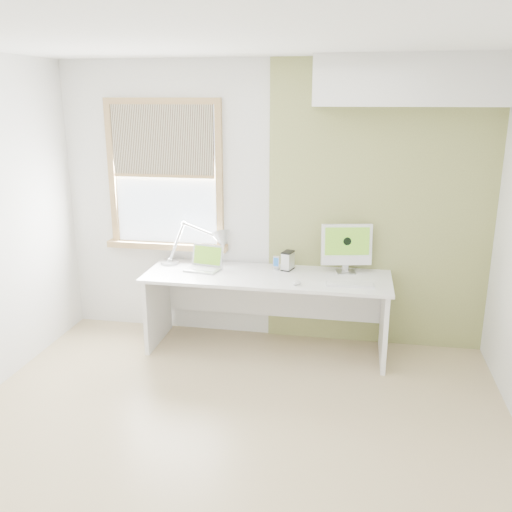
% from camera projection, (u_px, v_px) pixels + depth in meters
% --- Properties ---
extents(room, '(4.04, 3.54, 2.64)m').
position_uv_depth(room, '(226.00, 256.00, 3.46)').
color(room, tan).
rests_on(room, ground).
extents(accent_wall, '(2.00, 0.02, 2.60)m').
position_uv_depth(accent_wall, '(379.00, 209.00, 4.93)').
color(accent_wall, olive).
rests_on(accent_wall, room).
extents(soffit, '(1.60, 0.40, 0.42)m').
position_uv_depth(soffit, '(414.00, 80.00, 4.43)').
color(soffit, white).
rests_on(soffit, room).
extents(window, '(1.20, 0.14, 1.42)m').
position_uv_depth(window, '(165.00, 176.00, 5.19)').
color(window, '#A27E4D').
rests_on(window, room).
extents(desk, '(2.20, 0.70, 0.73)m').
position_uv_depth(desk, '(268.00, 293.00, 5.03)').
color(desk, white).
rests_on(desk, room).
extents(desk_lamp, '(0.75, 0.30, 0.42)m').
position_uv_depth(desk_lamp, '(212.00, 243.00, 5.15)').
color(desk_lamp, '#BBBDC0').
rests_on(desk_lamp, desk).
extents(laptop, '(0.35, 0.30, 0.22)m').
position_uv_depth(laptop, '(205.00, 263.00, 5.08)').
color(laptop, '#BBBDC0').
rests_on(laptop, desk).
extents(phone_dock, '(0.07, 0.07, 0.13)m').
position_uv_depth(phone_dock, '(276.00, 266.00, 5.06)').
color(phone_dock, '#BBBDC0').
rests_on(phone_dock, desk).
extents(external_drive, '(0.12, 0.15, 0.18)m').
position_uv_depth(external_drive, '(288.00, 261.00, 5.05)').
color(external_drive, '#BBBDC0').
rests_on(external_drive, desk).
extents(imac, '(0.46, 0.19, 0.44)m').
position_uv_depth(imac, '(347.00, 246.00, 4.93)').
color(imac, '#BBBDC0').
rests_on(imac, desk).
extents(keyboard, '(0.42, 0.14, 0.02)m').
position_uv_depth(keyboard, '(350.00, 284.00, 4.64)').
color(keyboard, white).
rests_on(keyboard, desk).
extents(mouse, '(0.09, 0.12, 0.03)m').
position_uv_depth(mouse, '(296.00, 283.00, 4.66)').
color(mouse, white).
rests_on(mouse, desk).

